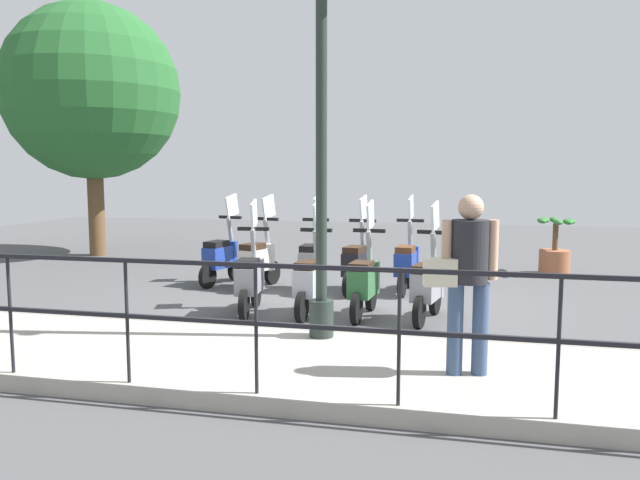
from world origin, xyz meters
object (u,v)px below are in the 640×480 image
at_px(scooter_far_0, 407,262).
at_px(scooter_far_4, 222,256).
at_px(tree_large, 92,92).
at_px(scooter_far_2, 312,261).
at_px(potted_palm, 555,250).
at_px(scooter_near_0, 428,284).
at_px(scooter_near_2, 311,280).
at_px(scooter_far_3, 258,259).
at_px(scooter_far_1, 357,263).
at_px(scooter_near_1, 364,281).
at_px(scooter_near_3, 250,278).
at_px(pedestrian_with_bag, 467,270).
at_px(lamp_post_near, 321,159).

height_order(scooter_far_0, scooter_far_4, same).
distance_m(tree_large, scooter_far_2, 7.20).
bearing_deg(potted_palm, scooter_near_0, 153.70).
bearing_deg(scooter_near_2, scooter_near_0, -85.43).
bearing_deg(scooter_far_3, scooter_far_4, 90.12).
relative_size(tree_large, scooter_far_4, 3.64).
bearing_deg(scooter_far_4, scooter_near_0, -104.06).
distance_m(scooter_far_1, scooter_far_3, 1.65).
xyz_separation_m(scooter_near_1, scooter_near_3, (-0.12, 1.55, 0.00)).
relative_size(potted_palm, scooter_far_1, 0.69).
relative_size(scooter_far_1, scooter_far_4, 1.00).
bearing_deg(scooter_far_3, scooter_near_3, -148.89).
bearing_deg(pedestrian_with_bag, scooter_far_0, 0.37).
bearing_deg(scooter_near_0, scooter_near_2, 102.71).
relative_size(scooter_far_2, scooter_far_3, 1.00).
distance_m(tree_large, scooter_far_1, 7.81).
bearing_deg(tree_large, scooter_far_4, -123.71).
distance_m(potted_palm, scooter_near_2, 5.64).
xyz_separation_m(tree_large, scooter_near_0, (-4.59, -7.71, -3.17)).
relative_size(scooter_far_1, scooter_far_2, 1.00).
bearing_deg(scooter_near_3, pedestrian_with_bag, -138.36).
xyz_separation_m(lamp_post_near, scooter_far_2, (3.23, 0.90, -1.58)).
bearing_deg(scooter_near_1, pedestrian_with_bag, -148.32).
bearing_deg(scooter_near_3, scooter_near_1, -93.82).
bearing_deg(scooter_far_0, potted_palm, -41.77).
distance_m(potted_palm, scooter_far_2, 4.80).
bearing_deg(lamp_post_near, scooter_far_1, 2.92).
bearing_deg(tree_large, scooter_far_1, -114.40).
xyz_separation_m(lamp_post_near, tree_large, (6.16, 6.66, 1.59)).
bearing_deg(scooter_far_0, scooter_far_1, 109.48).
height_order(scooter_near_0, scooter_far_1, same).
xyz_separation_m(pedestrian_with_bag, scooter_near_2, (2.45, 2.01, -0.60)).
bearing_deg(tree_large, potted_palm, -91.97).
height_order(pedestrian_with_bag, scooter_near_0, pedestrian_with_bag).
relative_size(scooter_near_2, scooter_far_1, 1.00).
bearing_deg(scooter_near_1, scooter_far_0, -7.85).
bearing_deg(scooter_far_2, potted_palm, -57.73).
bearing_deg(scooter_near_2, scooter_near_3, 94.75).
xyz_separation_m(scooter_near_1, scooter_far_4, (1.80, 2.74, 0.00)).
height_order(scooter_near_2, scooter_far_2, same).
distance_m(scooter_near_1, scooter_far_3, 2.58).
height_order(scooter_near_3, scooter_far_4, same).
xyz_separation_m(potted_palm, scooter_near_0, (-4.25, 2.10, 0.04)).
xyz_separation_m(lamp_post_near, scooter_far_1, (3.21, 0.16, -1.58)).
distance_m(scooter_near_3, scooter_far_4, 2.25).
distance_m(scooter_near_0, scooter_far_4, 4.01).
bearing_deg(scooter_far_0, pedestrian_with_bag, -163.43).
height_order(pedestrian_with_bag, tree_large, tree_large).
distance_m(potted_palm, scooter_near_1, 5.14).
height_order(tree_large, scooter_near_2, tree_large).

